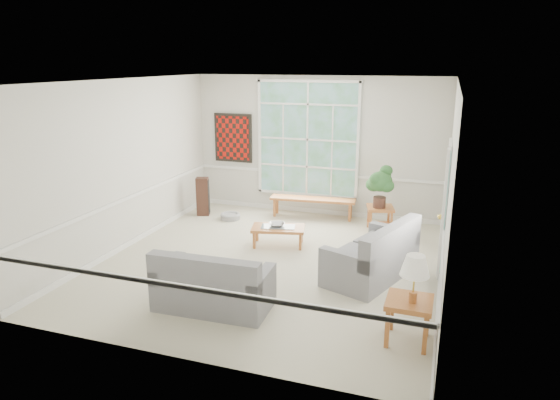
{
  "coord_description": "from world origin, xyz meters",
  "views": [
    {
      "loc": [
        2.65,
        -7.4,
        3.3
      ],
      "look_at": [
        0.1,
        0.2,
        1.05
      ],
      "focal_mm": 32.0,
      "sensor_mm": 36.0,
      "label": 1
    }
  ],
  "objects_px": {
    "loveseat_right": "(371,250)",
    "side_table": "(408,321)",
    "end_table": "(380,219)",
    "coffee_table": "(278,236)",
    "loveseat_front": "(214,279)"
  },
  "relations": [
    {
      "from": "loveseat_front",
      "to": "side_table",
      "type": "height_order",
      "value": "loveseat_front"
    },
    {
      "from": "end_table",
      "to": "side_table",
      "type": "xyz_separation_m",
      "value": [
        0.88,
        -4.01,
        0.02
      ]
    },
    {
      "from": "coffee_table",
      "to": "end_table",
      "type": "relative_size",
      "value": 1.9
    },
    {
      "from": "coffee_table",
      "to": "end_table",
      "type": "distance_m",
      "value": 2.19
    },
    {
      "from": "loveseat_right",
      "to": "loveseat_front",
      "type": "distance_m",
      "value": 2.54
    },
    {
      "from": "coffee_table",
      "to": "loveseat_front",
      "type": "bearing_deg",
      "value": -105.03
    },
    {
      "from": "loveseat_right",
      "to": "loveseat_front",
      "type": "height_order",
      "value": "loveseat_right"
    },
    {
      "from": "loveseat_front",
      "to": "coffee_table",
      "type": "distance_m",
      "value": 2.55
    },
    {
      "from": "loveseat_right",
      "to": "side_table",
      "type": "bearing_deg",
      "value": -47.54
    },
    {
      "from": "loveseat_right",
      "to": "loveseat_front",
      "type": "bearing_deg",
      "value": -117.8
    },
    {
      "from": "end_table",
      "to": "coffee_table",
      "type": "bearing_deg",
      "value": -139.42
    },
    {
      "from": "side_table",
      "to": "loveseat_right",
      "type": "bearing_deg",
      "value": 112.09
    },
    {
      "from": "loveseat_right",
      "to": "side_table",
      "type": "xyz_separation_m",
      "value": [
        0.71,
        -1.75,
        -0.17
      ]
    },
    {
      "from": "loveseat_front",
      "to": "end_table",
      "type": "distance_m",
      "value": 4.32
    },
    {
      "from": "loveseat_right",
      "to": "coffee_table",
      "type": "height_order",
      "value": "loveseat_right"
    }
  ]
}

